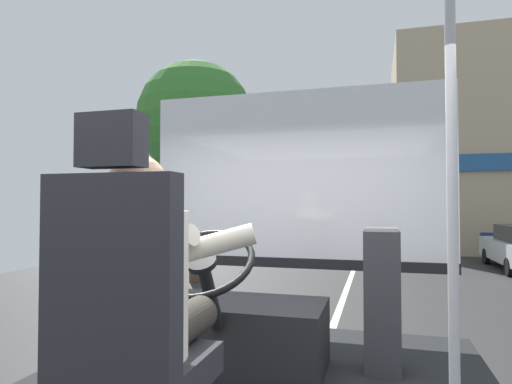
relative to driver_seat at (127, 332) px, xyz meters
name	(u,v)px	position (x,y,z in m)	size (l,w,h in m)	color
ground	(350,281)	(0.19, 9.37, -1.40)	(18.00, 44.00, 0.06)	#2B2B2B
driver_seat	(127,332)	(0.00, 0.00, 0.00)	(0.48, 0.48, 1.29)	black
bus_driver	(143,280)	(0.00, 0.11, 0.16)	(0.76, 0.58, 0.74)	#332D28
steering_console	(233,331)	(0.00, 1.15, -0.32)	(1.10, 1.03, 0.86)	black
handrail_pole	(452,191)	(1.15, 0.61, 0.51)	(0.04, 0.04, 2.10)	#B7B7BC
fare_box	(382,299)	(0.87, 1.35, -0.12)	(0.21, 0.22, 0.85)	#333338
windshield_panel	(296,198)	(0.19, 2.19, 0.50)	(2.50, 0.08, 1.48)	white
street_tree	(195,120)	(-3.33, 8.11, 2.46)	(2.76, 2.76, 5.24)	#4C3828
shop_building	(512,147)	(6.12, 18.22, 2.79)	(9.10, 5.95, 8.34)	tan
parked_car_blue	(493,234)	(5.17, 17.37, -0.70)	(1.77, 4.30, 1.32)	navy
parked_car_black	(461,229)	(4.79, 21.81, -0.73)	(1.79, 4.48, 1.25)	black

